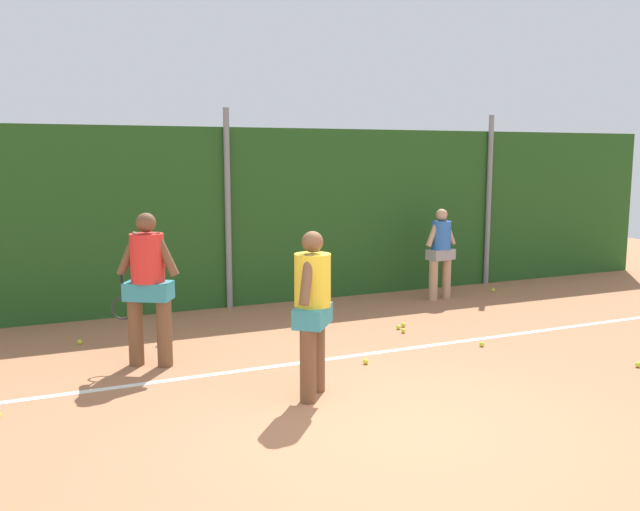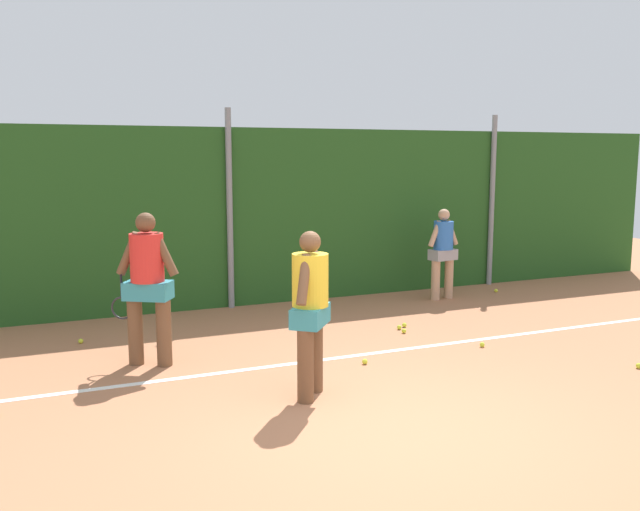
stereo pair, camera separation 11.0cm
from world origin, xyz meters
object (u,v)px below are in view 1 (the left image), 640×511
tennis_ball_7 (80,342)px  tennis_ball_13 (493,290)px  tennis_ball_8 (403,325)px  tennis_ball_9 (638,365)px  tennis_ball_0 (366,361)px  tennis_ball_4 (399,327)px  tennis_ball_12 (403,331)px  tennis_ball_11 (482,344)px  player_backcourt_far (441,248)px  player_foreground_near (313,305)px  player_midcourt (148,281)px

tennis_ball_7 → tennis_ball_13: 7.36m
tennis_ball_8 → tennis_ball_9: same height
tennis_ball_0 → tennis_ball_4: (1.21, 1.28, 0.00)m
tennis_ball_7 → tennis_ball_12: 4.47m
tennis_ball_4 → tennis_ball_8: 0.16m
tennis_ball_11 → tennis_ball_9: bearing=-52.0°
tennis_ball_9 → tennis_ball_0: bearing=153.9°
tennis_ball_8 → player_backcourt_far: bearing=42.3°
player_foreground_near → tennis_ball_9: bearing=119.5°
player_foreground_near → tennis_ball_0: size_ratio=26.64×
tennis_ball_0 → tennis_ball_9: 3.27m
tennis_ball_8 → tennis_ball_12: size_ratio=1.00×
player_foreground_near → player_backcourt_far: (4.01, 3.61, -0.09)m
player_foreground_near → player_midcourt: (-1.37, 1.77, 0.05)m
player_backcourt_far → tennis_ball_7: (-6.10, -0.52, -0.86)m
tennis_ball_12 → tennis_ball_9: bearing=-55.0°
player_foreground_near → player_midcourt: 2.24m
tennis_ball_12 → tennis_ball_0: bearing=-137.5°
player_foreground_near → tennis_ball_7: (-2.09, 3.09, -0.96)m
tennis_ball_7 → tennis_ball_8: 4.57m
player_midcourt → tennis_ball_0: size_ratio=28.11×
player_midcourt → player_backcourt_far: player_midcourt is taller
player_midcourt → tennis_ball_4: 3.77m
tennis_ball_0 → tennis_ball_9: same height
tennis_ball_0 → tennis_ball_4: size_ratio=1.00×
tennis_ball_8 → tennis_ball_11: 1.39m
tennis_ball_7 → tennis_ball_12: bearing=-16.4°
player_midcourt → tennis_ball_8: (3.76, 0.36, -1.01)m
player_midcourt → tennis_ball_7: 1.81m
tennis_ball_13 → tennis_ball_4: bearing=-151.2°
player_backcourt_far → tennis_ball_0: player_backcourt_far is taller
tennis_ball_4 → tennis_ball_0: bearing=-133.5°
player_midcourt → tennis_ball_8: bearing=-142.9°
tennis_ball_7 → tennis_ball_13: size_ratio=1.00×
tennis_ball_13 → tennis_ball_8: bearing=-151.4°
player_foreground_near → tennis_ball_0: (1.03, 0.76, -0.96)m
tennis_ball_0 → tennis_ball_4: bearing=46.5°
tennis_ball_8 → tennis_ball_11: bearing=-72.5°
tennis_ball_0 → player_midcourt: bearing=157.2°
tennis_ball_0 → tennis_ball_12: 1.59m
tennis_ball_12 → player_midcourt: bearing=-179.0°
tennis_ball_8 → tennis_ball_9: bearing=-60.6°
player_midcourt → player_backcourt_far: (5.38, 1.84, -0.14)m
tennis_ball_0 → tennis_ball_11: (1.77, 0.05, 0.00)m
player_backcourt_far → tennis_ball_9: size_ratio=24.15×
tennis_ball_8 → tennis_ball_12: 0.35m
tennis_ball_4 → tennis_ball_12: 0.21m
tennis_ball_8 → tennis_ball_11: size_ratio=1.00×
player_backcourt_far → tennis_ball_9: bearing=-99.3°
tennis_ball_8 → tennis_ball_12: (-0.18, -0.30, 0.00)m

